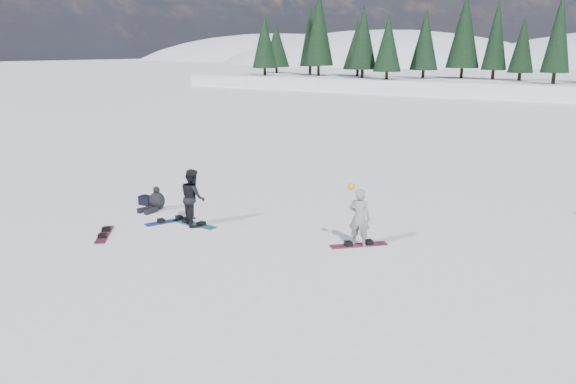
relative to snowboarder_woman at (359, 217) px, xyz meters
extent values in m
plane|color=white|center=(-2.95, -1.56, -0.78)|extent=(420.00, 420.00, 0.00)
cube|color=white|center=(-2.95, 53.44, -1.78)|extent=(90.00, 14.00, 5.00)
ellipsoid|color=white|center=(-72.95, 168.44, -14.39)|extent=(143.00, 110.00, 49.50)
ellipsoid|color=white|center=(-142.95, 208.44, -15.08)|extent=(169.00, 130.00, 52.00)
cone|color=black|center=(-40.95, 53.44, 4.47)|extent=(3.20, 3.20, 7.50)
cone|color=black|center=(-37.50, 53.44, 4.47)|extent=(3.20, 3.20, 7.50)
cone|color=black|center=(-34.04, 53.44, 4.47)|extent=(3.20, 3.20, 7.50)
cone|color=black|center=(-30.59, 53.44, 4.47)|extent=(3.20, 3.20, 7.50)
cone|color=black|center=(-27.13, 53.44, 4.47)|extent=(3.20, 3.20, 7.50)
cone|color=black|center=(-23.68, 53.44, 4.47)|extent=(3.20, 3.20, 7.50)
cone|color=black|center=(-20.22, 53.44, 4.47)|extent=(3.20, 3.20, 7.50)
cone|color=black|center=(-16.77, 53.44, 4.47)|extent=(3.20, 3.20, 7.50)
cone|color=black|center=(-13.31, 53.44, 4.47)|extent=(3.20, 3.20, 7.50)
cone|color=black|center=(-9.86, 53.44, 4.47)|extent=(3.20, 3.20, 7.50)
cone|color=black|center=(-6.41, 53.44, 4.47)|extent=(3.20, 3.20, 7.50)
cone|color=black|center=(-2.95, 53.44, 4.47)|extent=(3.20, 3.20, 7.50)
imported|color=gray|center=(0.00, 0.00, -0.01)|extent=(0.62, 0.46, 1.53)
sphere|color=#DAB70B|center=(-0.20, -0.12, 0.80)|extent=(0.18, 0.18, 0.18)
imported|color=black|center=(-4.80, -0.96, 0.04)|extent=(1.01, 0.96, 1.65)
ellipsoid|color=black|center=(-6.85, -0.39, -0.49)|extent=(0.58, 0.51, 0.56)
sphere|color=black|center=(-6.85, -0.39, -0.14)|extent=(0.21, 0.21, 0.21)
cube|color=black|center=(-6.71, -0.79, -0.71)|extent=(0.16, 0.49, 0.14)
cube|color=black|center=(-6.98, -0.79, -0.71)|extent=(0.26, 0.51, 0.14)
cube|color=black|center=(-7.55, -0.19, -0.63)|extent=(0.46, 0.31, 0.30)
cube|color=maroon|center=(0.00, 0.00, -0.76)|extent=(1.26, 1.26, 0.03)
cube|color=teal|center=(-4.80, -0.96, -0.76)|extent=(1.50, 0.29, 0.03)
cube|color=maroon|center=(-6.23, -3.00, -0.76)|extent=(1.19, 1.32, 0.03)
cube|color=#1D3D9F|center=(-5.59, -1.12, -0.76)|extent=(0.88, 1.48, 0.03)
camera|label=1|loc=(5.90, -12.53, 4.17)|focal=35.00mm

